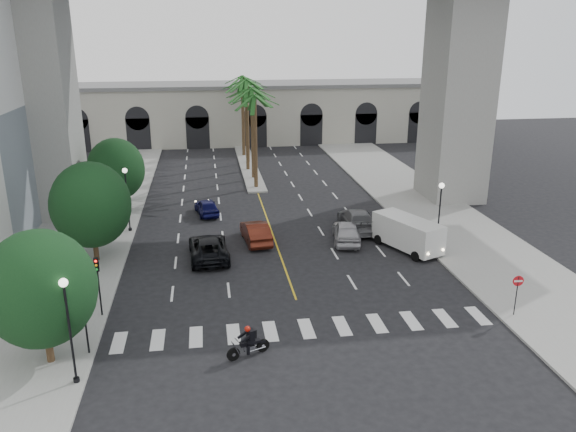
# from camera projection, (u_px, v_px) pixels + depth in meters

# --- Properties ---
(ground) EXTENTS (140.00, 140.00, 0.00)m
(ground) POSITION_uv_depth(u_px,v_px,m) (302.00, 316.00, 32.17)
(ground) COLOR black
(ground) RESTS_ON ground
(sidewalk_left) EXTENTS (8.00, 100.00, 0.15)m
(sidewalk_left) POSITION_uv_depth(u_px,v_px,m) (82.00, 238.00, 44.15)
(sidewalk_left) COLOR gray
(sidewalk_left) RESTS_ON ground
(sidewalk_right) EXTENTS (8.00, 100.00, 0.15)m
(sidewalk_right) POSITION_uv_depth(u_px,v_px,m) (444.00, 220.00, 48.35)
(sidewalk_right) COLOR gray
(sidewalk_right) RESTS_ON ground
(median) EXTENTS (2.00, 24.00, 0.20)m
(median) POSITION_uv_depth(u_px,v_px,m) (248.00, 166.00, 67.86)
(median) COLOR gray
(median) RESTS_ON ground
(pier_building) EXTENTS (71.00, 10.50, 8.50)m
(pier_building) POSITION_uv_depth(u_px,v_px,m) (238.00, 112.00, 82.54)
(pier_building) COLOR #B6B4A3
(pier_building) RESTS_ON ground
(palm_a) EXTENTS (3.20, 3.20, 10.30)m
(palm_a) POSITION_uv_depth(u_px,v_px,m) (255.00, 100.00, 55.66)
(palm_a) COLOR #47331E
(palm_a) RESTS_ON ground
(palm_b) EXTENTS (3.20, 3.20, 10.60)m
(palm_b) POSITION_uv_depth(u_px,v_px,m) (252.00, 93.00, 59.35)
(palm_b) COLOR #47331E
(palm_b) RESTS_ON ground
(palm_c) EXTENTS (3.20, 3.20, 10.10)m
(palm_c) POSITION_uv_depth(u_px,v_px,m) (246.00, 94.00, 63.21)
(palm_c) COLOR #47331E
(palm_c) RESTS_ON ground
(palm_d) EXTENTS (3.20, 3.20, 10.90)m
(palm_d) POSITION_uv_depth(u_px,v_px,m) (247.00, 84.00, 66.79)
(palm_d) COLOR #47331E
(palm_d) RESTS_ON ground
(palm_e) EXTENTS (3.20, 3.20, 10.40)m
(palm_e) POSITION_uv_depth(u_px,v_px,m) (242.00, 85.00, 70.66)
(palm_e) COLOR #47331E
(palm_e) RESTS_ON ground
(palm_f) EXTENTS (3.20, 3.20, 10.70)m
(palm_f) POSITION_uv_depth(u_px,v_px,m) (242.00, 80.00, 74.37)
(palm_f) COLOR #47331E
(palm_f) RESTS_ON ground
(street_tree_near) EXTENTS (5.20, 5.20, 6.89)m
(street_tree_near) POSITION_uv_depth(u_px,v_px,m) (40.00, 289.00, 26.28)
(street_tree_near) COLOR #382616
(street_tree_near) RESTS_ON ground
(street_tree_mid) EXTENTS (5.44, 5.44, 7.21)m
(street_tree_mid) POSITION_uv_depth(u_px,v_px,m) (91.00, 205.00, 38.44)
(street_tree_mid) COLOR #382616
(street_tree_mid) RESTS_ON ground
(street_tree_far) EXTENTS (5.04, 5.04, 6.68)m
(street_tree_far) POSITION_uv_depth(u_px,v_px,m) (116.00, 169.00, 49.82)
(street_tree_far) COLOR #382616
(street_tree_far) RESTS_ON ground
(lamp_post_left_near) EXTENTS (0.40, 0.40, 5.35)m
(lamp_post_left_near) POSITION_uv_depth(u_px,v_px,m) (69.00, 322.00, 24.88)
(lamp_post_left_near) COLOR black
(lamp_post_left_near) RESTS_ON ground
(lamp_post_left_far) EXTENTS (0.40, 0.40, 5.35)m
(lamp_post_left_far) POSITION_uv_depth(u_px,v_px,m) (127.00, 194.00, 44.61)
(lamp_post_left_far) COLOR black
(lamp_post_left_far) RESTS_ON ground
(lamp_post_right) EXTENTS (0.40, 0.40, 5.35)m
(lamp_post_right) POSITION_uv_depth(u_px,v_px,m) (439.00, 211.00, 40.28)
(lamp_post_right) COLOR black
(lamp_post_right) RESTS_ON ground
(traffic_signal_near) EXTENTS (0.25, 0.18, 3.65)m
(traffic_signal_near) POSITION_uv_depth(u_px,v_px,m) (84.00, 310.00, 27.46)
(traffic_signal_near) COLOR black
(traffic_signal_near) RESTS_ON ground
(traffic_signal_far) EXTENTS (0.25, 0.18, 3.65)m
(traffic_signal_far) POSITION_uv_depth(u_px,v_px,m) (98.00, 277.00, 31.22)
(traffic_signal_far) COLOR black
(traffic_signal_far) RESTS_ON ground
(motorcycle_rider) EXTENTS (2.22, 0.99, 1.68)m
(motorcycle_rider) POSITION_uv_depth(u_px,v_px,m) (249.00, 342.00, 27.97)
(motorcycle_rider) COLOR black
(motorcycle_rider) RESTS_ON ground
(car_a) EXTENTS (2.87, 5.29, 1.71)m
(car_a) POSITION_uv_depth(u_px,v_px,m) (347.00, 231.00, 43.29)
(car_a) COLOR #A2A1A5
(car_a) RESTS_ON ground
(car_b) EXTENTS (2.22, 5.10, 1.63)m
(car_b) POSITION_uv_depth(u_px,v_px,m) (256.00, 232.00, 43.25)
(car_b) COLOR #501B10
(car_b) RESTS_ON ground
(car_c) EXTENTS (2.97, 5.89, 1.60)m
(car_c) POSITION_uv_depth(u_px,v_px,m) (209.00, 248.00, 40.13)
(car_c) COLOR black
(car_c) RESTS_ON ground
(car_d) EXTENTS (2.69, 6.03, 1.72)m
(car_d) POSITION_uv_depth(u_px,v_px,m) (357.00, 219.00, 46.02)
(car_d) COLOR #5B5C5F
(car_d) RESTS_ON ground
(car_e) EXTENTS (2.44, 4.43, 1.43)m
(car_e) POSITION_uv_depth(u_px,v_px,m) (207.00, 207.00, 49.86)
(car_e) COLOR #10114B
(car_e) RESTS_ON ground
(cargo_van) EXTENTS (4.20, 6.04, 2.42)m
(cargo_van) POSITION_uv_depth(u_px,v_px,m) (408.00, 233.00, 41.52)
(cargo_van) COLOR silver
(cargo_van) RESTS_ON ground
(pedestrian_a) EXTENTS (0.64, 0.47, 1.60)m
(pedestrian_a) POSITION_uv_depth(u_px,v_px,m) (41.00, 306.00, 31.31)
(pedestrian_a) COLOR black
(pedestrian_a) RESTS_ON sidewalk_left
(pedestrian_b) EXTENTS (1.08, 0.94, 1.91)m
(pedestrian_b) POSITION_uv_depth(u_px,v_px,m) (86.00, 290.00, 32.88)
(pedestrian_b) COLOR black
(pedestrian_b) RESTS_ON sidewalk_left
(do_not_enter_sign) EXTENTS (0.63, 0.09, 2.57)m
(do_not_enter_sign) POSITION_uv_depth(u_px,v_px,m) (517.00, 287.00, 31.44)
(do_not_enter_sign) COLOR black
(do_not_enter_sign) RESTS_ON ground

